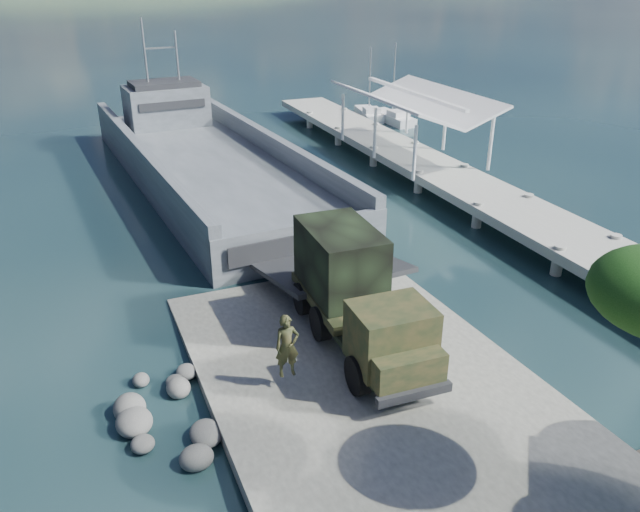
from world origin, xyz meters
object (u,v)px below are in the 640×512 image
(military_truck, at_px, (355,293))
(soldier, at_px, (287,357))
(pier, at_px, (419,152))
(sailboat_near, at_px, (393,118))
(sailboat_far, at_px, (369,114))
(landing_craft, at_px, (208,169))

(military_truck, xyz_separation_m, soldier, (-3.05, -1.61, -0.80))
(pier, relative_size, military_truck, 5.49)
(pier, relative_size, soldier, 21.31)
(soldier, relative_size, sailboat_near, 0.30)
(sailboat_far, bearing_deg, soldier, -107.64)
(soldier, distance_m, sailboat_near, 39.25)
(landing_craft, height_order, soldier, landing_craft)
(landing_craft, xyz_separation_m, sailboat_far, (17.56, 12.61, -0.48))
(military_truck, bearing_deg, sailboat_near, 61.32)
(pier, distance_m, sailboat_far, 17.37)
(pier, xyz_separation_m, soldier, (-15.51, -18.48, -0.07))
(soldier, relative_size, sailboat_far, 0.33)
(sailboat_near, distance_m, sailboat_far, 2.57)
(pier, xyz_separation_m, sailboat_near, (5.92, 14.39, -1.23))
(landing_craft, height_order, sailboat_far, landing_craft)
(landing_craft, relative_size, military_truck, 4.25)
(landing_craft, xyz_separation_m, military_truck, (0.38, -20.92, 1.51))
(sailboat_near, height_order, sailboat_far, sailboat_near)
(soldier, height_order, sailboat_far, sailboat_far)
(pier, height_order, sailboat_near, sailboat_near)
(landing_craft, distance_m, soldier, 22.70)
(pier, distance_m, military_truck, 20.99)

